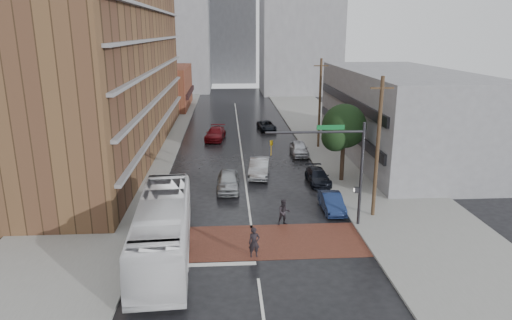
{
  "coord_description": "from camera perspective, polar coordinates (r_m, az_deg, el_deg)",
  "views": [
    {
      "loc": [
        -1.54,
        -25.8,
        12.87
      ],
      "look_at": [
        0.6,
        7.1,
        3.5
      ],
      "focal_mm": 32.0,
      "sensor_mm": 36.0,
      "label": 1
    }
  ],
  "objects": [
    {
      "name": "sidewalk_west",
      "position": [
        53.33,
        -14.38,
        1.48
      ],
      "size": [
        9.0,
        90.0,
        0.15
      ],
      "primitive_type": "cube",
      "color": "gray",
      "rests_on": "ground"
    },
    {
      "name": "utility_pole_far",
      "position": [
        51.45,
        7.98,
        7.07
      ],
      "size": [
        1.6,
        0.26,
        10.0
      ],
      "color": "#473321",
      "rests_on": "ground"
    },
    {
      "name": "utility_pole_near",
      "position": [
        32.48,
        14.97,
        1.55
      ],
      "size": [
        1.6,
        0.26,
        10.0
      ],
      "color": "#473321",
      "rests_on": "ground"
    },
    {
      "name": "suv_travel",
      "position": [
        61.12,
        1.32,
        4.3
      ],
      "size": [
        2.58,
        4.67,
        1.24
      ],
      "primitive_type": "imported",
      "rotation": [
        0.0,
        0.0,
        0.12
      ],
      "color": "black",
      "rests_on": "ground"
    },
    {
      "name": "pedestrian_b",
      "position": [
        31.42,
        3.52,
        -6.54
      ],
      "size": [
        0.99,
        0.83,
        1.82
      ],
      "primitive_type": "imported",
      "rotation": [
        0.0,
        0.0,
        0.17
      ],
      "color": "black",
      "rests_on": "ground"
    },
    {
      "name": "distant_tower_center",
      "position": [
        120.81,
        -3.1,
        15.44
      ],
      "size": [
        12.0,
        10.0,
        24.0
      ],
      "primitive_type": "cube",
      "color": "gray",
      "rests_on": "ground"
    },
    {
      "name": "sidewalk_east",
      "position": [
        53.99,
        10.37,
        1.9
      ],
      "size": [
        9.0,
        90.0,
        0.15
      ],
      "primitive_type": "cube",
      "color": "gray",
      "rests_on": "ground"
    },
    {
      "name": "storefront_west",
      "position": [
        81.03,
        -11.25,
        8.93
      ],
      "size": [
        8.0,
        16.0,
        7.0
      ],
      "primitive_type": "cube",
      "color": "brown",
      "rests_on": "ground"
    },
    {
      "name": "pedestrian_a",
      "position": [
        27.12,
        -0.23,
        -10.28
      ],
      "size": [
        0.72,
        0.51,
        1.84
      ],
      "primitive_type": "imported",
      "rotation": [
        0.0,
        0.0,
        0.11
      ],
      "color": "black",
      "rests_on": "ground"
    },
    {
      "name": "car_travel_b",
      "position": [
        41.67,
        0.41,
        -0.95
      ],
      "size": [
        2.35,
        5.13,
        1.63
      ],
      "primitive_type": "imported",
      "rotation": [
        0.0,
        0.0,
        -0.13
      ],
      "color": "#9EA0A5",
      "rests_on": "ground"
    },
    {
      "name": "car_parked_mid",
      "position": [
        40.12,
        7.74,
        -2.06
      ],
      "size": [
        1.86,
        4.34,
        1.25
      ],
      "primitive_type": "imported",
      "rotation": [
        0.0,
        0.0,
        0.03
      ],
      "color": "black",
      "rests_on": "ground"
    },
    {
      "name": "distant_tower_east",
      "position": [
        99.16,
        5.6,
        18.77
      ],
      "size": [
        16.0,
        14.0,
        36.0
      ],
      "primitive_type": "cube",
      "color": "gray",
      "rests_on": "ground"
    },
    {
      "name": "street_tree",
      "position": [
        39.99,
        10.95,
        3.84
      ],
      "size": [
        4.2,
        4.1,
        6.9
      ],
      "color": "#332319",
      "rests_on": "ground"
    },
    {
      "name": "car_travel_c",
      "position": [
        55.97,
        -5.1,
        3.3
      ],
      "size": [
        2.78,
        5.42,
        1.5
      ],
      "primitive_type": "imported",
      "rotation": [
        0.0,
        0.0,
        -0.13
      ],
      "color": "maroon",
      "rests_on": "ground"
    },
    {
      "name": "ground",
      "position": [
        28.88,
        -0.28,
        -10.6
      ],
      "size": [
        160.0,
        160.0,
        0.0
      ],
      "primitive_type": "plane",
      "color": "black",
      "rests_on": "ground"
    },
    {
      "name": "crosswalk",
      "position": [
        29.32,
        -0.34,
        -10.15
      ],
      "size": [
        14.0,
        5.0,
        0.02
      ],
      "primitive_type": "cube",
      "color": "brown",
      "rests_on": "ground"
    },
    {
      "name": "car_parked_far",
      "position": [
        48.97,
        5.42,
        1.46
      ],
      "size": [
        1.84,
        4.39,
        1.49
      ],
      "primitive_type": "imported",
      "rotation": [
        0.0,
        0.0,
        -0.02
      ],
      "color": "#B9BBC1",
      "rests_on": "ground"
    },
    {
      "name": "apartment_block",
      "position": [
        51.35,
        -18.54,
        16.35
      ],
      "size": [
        10.0,
        44.0,
        28.0
      ],
      "primitive_type": "cube",
      "color": "brown",
      "rests_on": "ground"
    },
    {
      "name": "transit_bus",
      "position": [
        27.46,
        -11.56,
        -8.4
      ],
      "size": [
        3.63,
        12.61,
        3.47
      ],
      "primitive_type": "imported",
      "rotation": [
        0.0,
        0.0,
        0.06
      ],
      "color": "white",
      "rests_on": "ground"
    },
    {
      "name": "car_travel_a",
      "position": [
        38.08,
        -3.51,
        -2.65
      ],
      "size": [
        1.98,
        4.71,
        1.59
      ],
      "primitive_type": "imported",
      "rotation": [
        0.0,
        0.0,
        -0.02
      ],
      "color": "#A0A4A8",
      "rests_on": "ground"
    },
    {
      "name": "distant_tower_west",
      "position": [
        104.59,
        -11.07,
        17.31
      ],
      "size": [
        18.0,
        16.0,
        32.0
      ],
      "primitive_type": "cube",
      "color": "gray",
      "rests_on": "ground"
    },
    {
      "name": "building_east",
      "position": [
        49.93,
        17.6,
        5.48
      ],
      "size": [
        11.0,
        26.0,
        9.0
      ],
      "primitive_type": "cube",
      "color": "gray",
      "rests_on": "ground"
    },
    {
      "name": "car_parked_near",
      "position": [
        34.22,
        9.46,
        -5.27
      ],
      "size": [
        1.4,
        4.0,
        1.32
      ],
      "primitive_type": "imported",
      "rotation": [
        0.0,
        0.0,
        -0.0
      ],
      "color": "#15244C",
      "rests_on": "ground"
    },
    {
      "name": "signal_mast",
      "position": [
        30.36,
        10.51,
        0.04
      ],
      "size": [
        6.5,
        0.3,
        7.2
      ],
      "color": "#2D2D33",
      "rests_on": "ground"
    }
  ]
}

